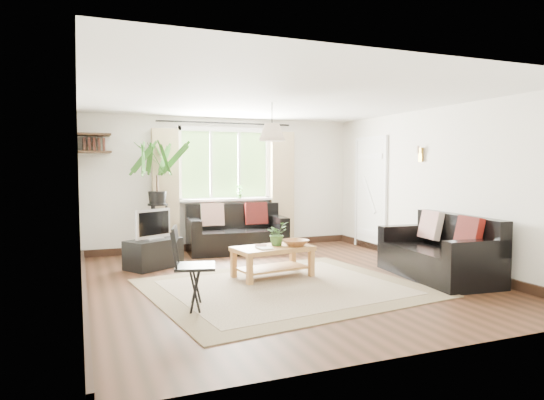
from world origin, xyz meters
name	(u,v)px	position (x,y,z in m)	size (l,w,h in m)	color
floor	(283,280)	(0.00, 0.00, 0.00)	(5.50, 5.50, 0.00)	black
ceiling	(283,99)	(0.00, 0.00, 2.40)	(5.50, 5.50, 0.00)	white
wall_back	(225,184)	(0.00, 2.75, 1.20)	(5.00, 0.02, 2.40)	silver
wall_front	(420,207)	(0.00, -2.75, 1.20)	(5.00, 0.02, 2.40)	silver
wall_left	(79,195)	(-2.50, 0.00, 1.20)	(0.02, 5.50, 2.40)	silver
wall_right	(435,188)	(2.50, 0.00, 1.20)	(0.02, 5.50, 2.40)	silver
rug	(284,287)	(-0.15, -0.39, 0.01)	(3.23, 2.77, 0.02)	#B8AB8E
window	(225,165)	(0.00, 2.71, 1.55)	(2.50, 0.16, 2.16)	white
door	(370,195)	(2.47, 1.70, 1.00)	(0.06, 0.96, 2.06)	silver
corner_shelf	(94,143)	(-2.25, 2.50, 1.89)	(0.50, 0.50, 0.34)	black
pendant_lamp	(272,128)	(0.00, 0.40, 2.05)	(0.36, 0.36, 0.54)	beige
wall_sconce	(419,152)	(2.43, 0.30, 1.74)	(0.12, 0.12, 0.28)	beige
sofa_back	(237,230)	(0.08, 2.26, 0.40)	(1.71, 0.85, 0.80)	black
sofa_right	(438,248)	(2.01, -0.65, 0.41)	(0.87, 1.73, 0.82)	black
coffee_table	(273,262)	(-0.07, 0.20, 0.22)	(1.05, 0.57, 0.43)	olive
table_plant	(277,234)	(0.02, 0.26, 0.59)	(0.30, 0.26, 0.33)	#345923
bowl	(295,243)	(0.24, 0.14, 0.47)	(0.34, 0.34, 0.08)	brown
book_a	(259,249)	(-0.32, 0.06, 0.44)	(0.17, 0.23, 0.02)	white
book_b	(255,246)	(-0.30, 0.28, 0.44)	(0.16, 0.21, 0.02)	#4F2C1F
tv_stand	(154,254)	(-1.49, 1.45, 0.22)	(0.80, 0.45, 0.43)	black
tv	(153,224)	(-1.49, 1.45, 0.67)	(0.62, 0.21, 0.47)	#A5A5AA
palm_stand	(157,199)	(-1.29, 2.28, 0.97)	(0.76, 0.76, 1.95)	black
folding_chair	(195,268)	(-1.38, -0.84, 0.44)	(0.46, 0.46, 0.89)	black
sill_plant	(240,191)	(0.25, 2.63, 1.06)	(0.14, 0.10, 0.27)	#2D6023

